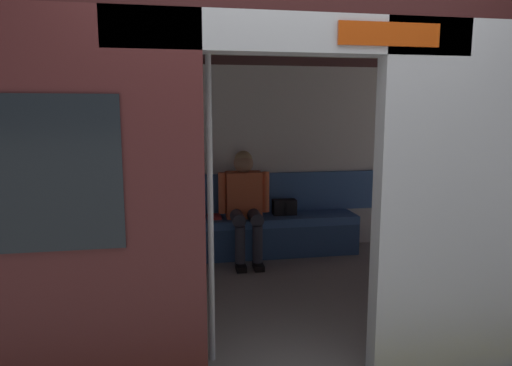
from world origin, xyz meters
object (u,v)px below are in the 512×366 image
train_car (245,125)px  grab_pole_door (210,203)px  book (214,217)px  person_seated (245,199)px  bench_seat (235,227)px  handbag (284,207)px

train_car → grab_pole_door: (0.36, 0.93, -0.45)m
train_car → book: 1.57m
person_seated → book: size_ratio=5.31×
bench_seat → grab_pole_door: grab_pole_door is taller
train_car → grab_pole_door: bearing=68.7°
bench_seat → person_seated: bearing=151.4°
handbag → book: handbag is taller
handbag → book: 0.79m
train_car → person_seated: size_ratio=5.48×
grab_pole_door → train_car: bearing=-111.3°
handbag → grab_pole_door: bearing=65.1°
bench_seat → book: bearing=-13.9°
bench_seat → book: (0.22, -0.06, 0.12)m
grab_pole_door → bench_seat: bearing=-101.7°
bench_seat → grab_pole_door: 2.21m
person_seated → handbag: size_ratio=4.49×
book → grab_pole_door: grab_pole_door is taller
handbag → train_car: bearing=62.4°
handbag → grab_pole_door: grab_pole_door is taller
train_car → handbag: bearing=-117.6°
handbag → book: (0.79, 0.03, -0.07)m
train_car → grab_pole_door: 1.10m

